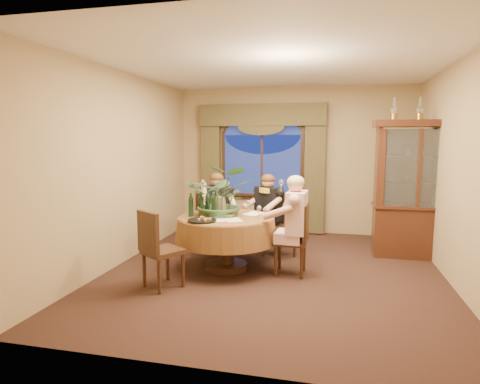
% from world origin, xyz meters
% --- Properties ---
extents(floor, '(5.00, 5.00, 0.00)m').
position_xyz_m(floor, '(0.00, 0.00, 0.00)').
color(floor, black).
rests_on(floor, ground).
extents(wall_back, '(4.50, 0.00, 4.50)m').
position_xyz_m(wall_back, '(0.00, 2.50, 1.40)').
color(wall_back, '#9D845B').
rests_on(wall_back, ground).
extents(wall_right, '(0.00, 5.00, 5.00)m').
position_xyz_m(wall_right, '(2.25, 0.00, 1.40)').
color(wall_right, '#9D845B').
rests_on(wall_right, ground).
extents(ceiling, '(5.00, 5.00, 0.00)m').
position_xyz_m(ceiling, '(0.00, 0.00, 2.80)').
color(ceiling, white).
rests_on(ceiling, wall_back).
extents(window, '(1.62, 0.10, 1.32)m').
position_xyz_m(window, '(-0.60, 2.43, 1.30)').
color(window, navy).
rests_on(window, wall_back).
extents(arched_transom, '(1.60, 0.06, 0.44)m').
position_xyz_m(arched_transom, '(-0.60, 2.43, 2.08)').
color(arched_transom, navy).
rests_on(arched_transom, wall_back).
extents(drapery_left, '(0.38, 0.14, 2.32)m').
position_xyz_m(drapery_left, '(-1.63, 2.38, 1.18)').
color(drapery_left, '#403A1F').
rests_on(drapery_left, floor).
extents(drapery_right, '(0.38, 0.14, 2.32)m').
position_xyz_m(drapery_right, '(0.43, 2.38, 1.18)').
color(drapery_right, '#403A1F').
rests_on(drapery_right, floor).
extents(swag_valance, '(2.45, 0.16, 0.42)m').
position_xyz_m(swag_valance, '(-0.60, 2.35, 2.28)').
color(swag_valance, '#403A1F').
rests_on(swag_valance, wall_back).
extents(dining_table, '(1.67, 1.67, 0.75)m').
position_xyz_m(dining_table, '(-0.68, -0.03, 0.38)').
color(dining_table, brown).
rests_on(dining_table, floor).
extents(china_cabinet, '(1.30, 0.52, 2.10)m').
position_xyz_m(china_cabinet, '(2.00, 1.19, 1.05)').
color(china_cabinet, '#34160C').
rests_on(china_cabinet, floor).
extents(oil_lamp_left, '(0.11, 0.11, 0.34)m').
position_xyz_m(oil_lamp_left, '(1.64, 1.19, 2.27)').
color(oil_lamp_left, '#A5722D').
rests_on(oil_lamp_left, china_cabinet).
extents(oil_lamp_center, '(0.11, 0.11, 0.34)m').
position_xyz_m(oil_lamp_center, '(2.00, 1.19, 2.27)').
color(oil_lamp_center, '#A5722D').
rests_on(oil_lamp_center, china_cabinet).
extents(oil_lamp_right, '(0.11, 0.11, 0.34)m').
position_xyz_m(oil_lamp_right, '(2.37, 1.19, 2.27)').
color(oil_lamp_right, '#A5722D').
rests_on(oil_lamp_right, china_cabinet).
extents(chair_right, '(0.43, 0.43, 0.96)m').
position_xyz_m(chair_right, '(0.23, -0.06, 0.48)').
color(chair_right, black).
rests_on(chair_right, floor).
extents(chair_back_right, '(0.59, 0.59, 0.96)m').
position_xyz_m(chair_back_right, '(-0.02, 0.72, 0.48)').
color(chair_back_right, black).
rests_on(chair_back_right, floor).
extents(chair_back, '(0.57, 0.57, 0.96)m').
position_xyz_m(chair_back, '(-1.17, 0.84, 0.48)').
color(chair_back, black).
rests_on(chair_back, floor).
extents(chair_front_left, '(0.58, 0.58, 0.96)m').
position_xyz_m(chair_front_left, '(-1.25, -0.89, 0.48)').
color(chair_front_left, black).
rests_on(chair_front_left, floor).
extents(person_pink, '(0.47, 0.51, 1.35)m').
position_xyz_m(person_pink, '(0.31, -0.09, 0.68)').
color(person_pink, beige).
rests_on(person_pink, floor).
extents(person_back, '(0.59, 0.57, 1.29)m').
position_xyz_m(person_back, '(-1.06, 0.84, 0.64)').
color(person_back, black).
rests_on(person_back, floor).
extents(person_scarf, '(0.60, 0.59, 1.28)m').
position_xyz_m(person_scarf, '(-0.21, 0.84, 0.64)').
color(person_scarf, black).
rests_on(person_scarf, floor).
extents(stoneware_vase, '(0.14, 0.14, 0.26)m').
position_xyz_m(stoneware_vase, '(-0.77, 0.09, 0.88)').
color(stoneware_vase, tan).
rests_on(stoneware_vase, dining_table).
extents(centerpiece_plant, '(0.94, 1.04, 0.81)m').
position_xyz_m(centerpiece_plant, '(-0.76, 0.07, 1.36)').
color(centerpiece_plant, '#36532F').
rests_on(centerpiece_plant, dining_table).
extents(olive_bowl, '(0.17, 0.17, 0.05)m').
position_xyz_m(olive_bowl, '(-0.63, -0.09, 0.78)').
color(olive_bowl, '#52592B').
rests_on(olive_bowl, dining_table).
extents(cheese_platter, '(0.38, 0.38, 0.02)m').
position_xyz_m(cheese_platter, '(-0.89, -0.43, 0.76)').
color(cheese_platter, black).
rests_on(cheese_platter, dining_table).
extents(wine_bottle_0, '(0.07, 0.07, 0.33)m').
position_xyz_m(wine_bottle_0, '(-1.04, -0.03, 0.92)').
color(wine_bottle_0, black).
rests_on(wine_bottle_0, dining_table).
extents(wine_bottle_1, '(0.07, 0.07, 0.33)m').
position_xyz_m(wine_bottle_1, '(-1.00, 0.17, 0.92)').
color(wine_bottle_1, black).
rests_on(wine_bottle_1, dining_table).
extents(wine_bottle_2, '(0.07, 0.07, 0.33)m').
position_xyz_m(wine_bottle_2, '(-1.07, 0.07, 0.92)').
color(wine_bottle_2, tan).
rests_on(wine_bottle_2, dining_table).
extents(wine_bottle_3, '(0.07, 0.07, 0.33)m').
position_xyz_m(wine_bottle_3, '(-1.15, -0.14, 0.92)').
color(wine_bottle_3, black).
rests_on(wine_bottle_3, dining_table).
extents(wine_bottle_4, '(0.07, 0.07, 0.33)m').
position_xyz_m(wine_bottle_4, '(-0.83, -0.10, 0.92)').
color(wine_bottle_4, black).
rests_on(wine_bottle_4, dining_table).
extents(wine_bottle_5, '(0.07, 0.07, 0.33)m').
position_xyz_m(wine_bottle_5, '(-0.87, 0.02, 0.92)').
color(wine_bottle_5, tan).
rests_on(wine_bottle_5, dining_table).
extents(tasting_paper_0, '(0.32, 0.36, 0.00)m').
position_xyz_m(tasting_paper_0, '(-0.51, -0.27, 0.75)').
color(tasting_paper_0, white).
rests_on(tasting_paper_0, dining_table).
extents(tasting_paper_1, '(0.29, 0.35, 0.00)m').
position_xyz_m(tasting_paper_1, '(-0.34, 0.24, 0.75)').
color(tasting_paper_1, white).
rests_on(tasting_paper_1, dining_table).
extents(tasting_paper_2, '(0.30, 0.35, 0.00)m').
position_xyz_m(tasting_paper_2, '(-0.73, -0.30, 0.75)').
color(tasting_paper_2, white).
rests_on(tasting_paper_2, dining_table).
extents(wine_glass_person_pink, '(0.07, 0.07, 0.18)m').
position_xyz_m(wine_glass_person_pink, '(-0.20, -0.06, 0.84)').
color(wine_glass_person_pink, silver).
rests_on(wine_glass_person_pink, dining_table).
extents(wine_glass_person_back, '(0.07, 0.07, 0.18)m').
position_xyz_m(wine_glass_person_back, '(-0.87, 0.40, 0.84)').
color(wine_glass_person_back, silver).
rests_on(wine_glass_person_back, dining_table).
extents(wine_glass_person_scarf, '(0.07, 0.07, 0.18)m').
position_xyz_m(wine_glass_person_scarf, '(-0.45, 0.39, 0.84)').
color(wine_glass_person_scarf, silver).
rests_on(wine_glass_person_scarf, dining_table).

